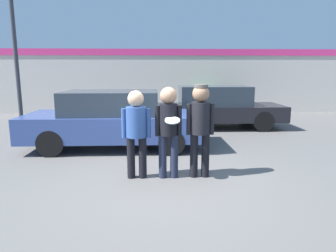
% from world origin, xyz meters
% --- Properties ---
extents(ground_plane, '(56.00, 56.00, 0.00)m').
position_xyz_m(ground_plane, '(0.00, 0.00, 0.00)').
color(ground_plane, '#5B5956').
extents(storefront_building, '(24.00, 0.22, 3.04)m').
position_xyz_m(storefront_building, '(0.00, 9.16, 1.55)').
color(storefront_building, beige).
rests_on(storefront_building, ground).
extents(person_left, '(0.55, 0.38, 1.66)m').
position_xyz_m(person_left, '(-0.58, 0.12, 1.00)').
color(person_left, black).
rests_on(person_left, ground).
extents(person_middle_with_frisbee, '(0.50, 0.54, 1.73)m').
position_xyz_m(person_middle_with_frisbee, '(0.02, 0.11, 1.03)').
color(person_middle_with_frisbee, '#1E2338').
rests_on(person_middle_with_frisbee, ground).
extents(person_right, '(0.52, 0.35, 1.77)m').
position_xyz_m(person_right, '(0.62, 0.12, 1.08)').
color(person_right, black).
rests_on(person_right, ground).
extents(parked_car_near, '(4.64, 1.91, 1.50)m').
position_xyz_m(parked_car_near, '(-1.31, 2.50, 0.75)').
color(parked_car_near, '#334784').
rests_on(parked_car_near, ground).
extents(parked_car_far, '(4.65, 1.78, 1.49)m').
position_xyz_m(parked_car_far, '(1.92, 5.17, 0.75)').
color(parked_car_far, black).
rests_on(parked_car_far, ground).
extents(street_lamp, '(1.63, 0.35, 5.10)m').
position_xyz_m(street_lamp, '(-4.02, 3.92, 3.22)').
color(street_lamp, '#38383D').
rests_on(street_lamp, ground).
extents(shrub, '(1.37, 1.37, 1.37)m').
position_xyz_m(shrub, '(2.43, 8.28, 0.69)').
color(shrub, '#2D6B33').
rests_on(shrub, ground).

